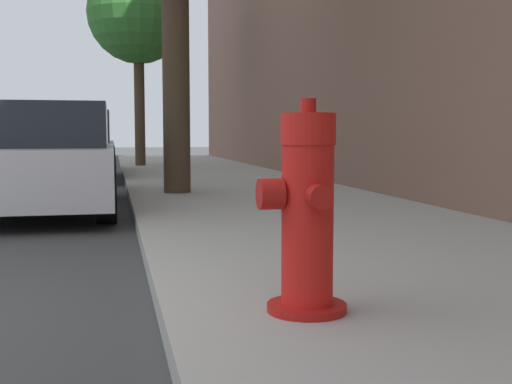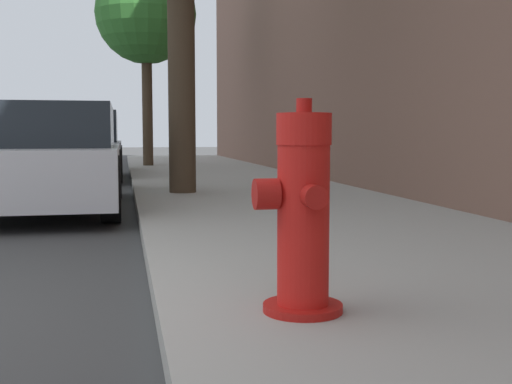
{
  "view_description": "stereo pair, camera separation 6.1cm",
  "coord_description": "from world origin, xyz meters",
  "px_view_note": "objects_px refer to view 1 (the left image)",
  "views": [
    {
      "loc": [
        1.54,
        -3.05,
        0.91
      ],
      "look_at": [
        2.41,
        0.81,
        0.55
      ],
      "focal_mm": 45.0,
      "sensor_mm": 36.0,
      "label": 1
    },
    {
      "loc": [
        1.6,
        -3.06,
        0.91
      ],
      "look_at": [
        2.41,
        0.81,
        0.55
      ],
      "focal_mm": 45.0,
      "sensor_mm": 36.0,
      "label": 2
    }
  ],
  "objects_px": {
    "parked_car_near": "(38,159)",
    "fire_hydrant": "(306,215)",
    "street_tree_far": "(138,14)",
    "parked_car_mid": "(66,147)"
  },
  "relations": [
    {
      "from": "parked_car_near",
      "to": "fire_hydrant",
      "type": "bearing_deg",
      "value": -72.16
    },
    {
      "from": "fire_hydrant",
      "to": "parked_car_near",
      "type": "relative_size",
      "value": 0.23
    },
    {
      "from": "fire_hydrant",
      "to": "parked_car_near",
      "type": "distance_m",
      "value": 5.43
    },
    {
      "from": "parked_car_near",
      "to": "street_tree_far",
      "type": "relative_size",
      "value": 0.82
    },
    {
      "from": "fire_hydrant",
      "to": "street_tree_far",
      "type": "height_order",
      "value": "street_tree_far"
    },
    {
      "from": "parked_car_mid",
      "to": "parked_car_near",
      "type": "bearing_deg",
      "value": -89.58
    },
    {
      "from": "parked_car_mid",
      "to": "street_tree_far",
      "type": "bearing_deg",
      "value": 62.32
    },
    {
      "from": "parked_car_near",
      "to": "street_tree_far",
      "type": "bearing_deg",
      "value": 79.54
    },
    {
      "from": "parked_car_mid",
      "to": "street_tree_far",
      "type": "xyz_separation_m",
      "value": [
        1.55,
        2.95,
        3.14
      ]
    },
    {
      "from": "street_tree_far",
      "to": "fire_hydrant",
      "type": "bearing_deg",
      "value": -89.33
    }
  ]
}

